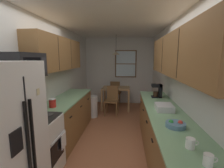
{
  "coord_description": "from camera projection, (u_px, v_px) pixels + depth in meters",
  "views": [
    {
      "loc": [
        0.35,
        -2.65,
        1.79
      ],
      "look_at": [
        -0.05,
        1.4,
        1.12
      ],
      "focal_mm": 25.64,
      "sensor_mm": 36.0,
      "label": 1
    }
  ],
  "objects": [
    {
      "name": "ground_plane",
      "position": [
        112.0,
        132.0,
        3.91
      ],
      "size": [
        12.0,
        12.0,
        0.0
      ],
      "primitive_type": "plane",
      "color": "#995B3D"
    },
    {
      "name": "pendant_light",
      "position": [
        116.0,
        53.0,
        5.39
      ],
      "size": [
        0.26,
        0.26,
        0.66
      ],
      "color": "black"
    },
    {
      "name": "dining_table",
      "position": [
        116.0,
        91.0,
        5.6
      ],
      "size": [
        0.95,
        0.74,
        0.76
      ],
      "color": "#A87F51",
      "rests_on": "ground"
    },
    {
      "name": "dining_chair_near",
      "position": [
        112.0,
        99.0,
        5.06
      ],
      "size": [
        0.43,
        0.43,
        0.9
      ],
      "color": "brown",
      "rests_on": "ground"
    },
    {
      "name": "wall_left",
      "position": [
        57.0,
        79.0,
        3.83
      ],
      "size": [
        0.1,
        9.0,
        2.55
      ],
      "primitive_type": "cube",
      "color": "silver",
      "rests_on": "ground"
    },
    {
      "name": "counter_left",
      "position": [
        68.0,
        116.0,
        3.69
      ],
      "size": [
        0.64,
        2.0,
        0.9
      ],
      "color": "brown",
      "rests_on": "ground"
    },
    {
      "name": "dining_chair_far",
      "position": [
        116.0,
        91.0,
        6.19
      ],
      "size": [
        0.44,
        0.44,
        0.9
      ],
      "color": "brown",
      "rests_on": "ground"
    },
    {
      "name": "upper_cabinets_right",
      "position": [
        179.0,
        55.0,
        2.47
      ],
      "size": [
        0.33,
        2.87,
        0.67
      ],
      "color": "brown"
    },
    {
      "name": "storage_canister",
      "position": [
        52.0,
        103.0,
        2.9
      ],
      "size": [
        0.12,
        0.12,
        0.16
      ],
      "color": "red",
      "rests_on": "counter_left"
    },
    {
      "name": "dish_rack",
      "position": [
        164.0,
        107.0,
        2.73
      ],
      "size": [
        0.28,
        0.34,
        0.1
      ],
      "primitive_type": "cube",
      "color": "silver",
      "rests_on": "counter_right"
    },
    {
      "name": "wall_back",
      "position": [
        119.0,
        71.0,
        6.3
      ],
      "size": [
        4.4,
        0.1,
        2.55
      ],
      "primitive_type": "cube",
      "color": "silver",
      "rests_on": "ground"
    },
    {
      "name": "upper_cabinets_left",
      "position": [
        58.0,
        54.0,
        3.43
      ],
      "size": [
        0.33,
        2.08,
        0.69
      ],
      "color": "brown"
    },
    {
      "name": "counter_right",
      "position": [
        164.0,
        136.0,
        2.76
      ],
      "size": [
        0.64,
        3.19,
        0.9
      ],
      "color": "brown",
      "rests_on": "ground"
    },
    {
      "name": "dish_towel",
      "position": [
        64.0,
        140.0,
        2.52
      ],
      "size": [
        0.02,
        0.16,
        0.24
      ],
      "primitive_type": "cube",
      "color": "white"
    },
    {
      "name": "ceiling_slab",
      "position": [
        112.0,
        21.0,
        3.49
      ],
      "size": [
        4.4,
        9.0,
        0.08
      ],
      "primitive_type": "cube",
      "color": "white"
    },
    {
      "name": "back_window",
      "position": [
        126.0,
        64.0,
        6.16
      ],
      "size": [
        0.82,
        0.05,
        1.04
      ],
      "color": "brown"
    },
    {
      "name": "mug_by_coffeemaker",
      "position": [
        190.0,
        143.0,
        1.58
      ],
      "size": [
        0.13,
        0.09,
        0.1
      ],
      "color": "white",
      "rests_on": "counter_right"
    },
    {
      "name": "stove_range",
      "position": [
        37.0,
        146.0,
        2.41
      ],
      "size": [
        0.66,
        0.59,
        1.1
      ],
      "color": "white",
      "rests_on": "ground"
    },
    {
      "name": "wall_right",
      "position": [
        173.0,
        81.0,
        3.57
      ],
      "size": [
        0.1,
        9.0,
        2.55
      ],
      "primitive_type": "cube",
      "color": "silver",
      "rests_on": "ground"
    },
    {
      "name": "fruit_bowl",
      "position": [
        176.0,
        124.0,
        2.07
      ],
      "size": [
        0.25,
        0.25,
        0.09
      ],
      "color": "#597F9E",
      "rests_on": "counter_right"
    },
    {
      "name": "trash_bin",
      "position": [
        93.0,
        106.0,
        4.86
      ],
      "size": [
        0.3,
        0.3,
        0.65
      ],
      "primitive_type": "cylinder",
      "color": "silver",
      "rests_on": "ground"
    },
    {
      "name": "mug_spare",
      "position": [
        208.0,
        160.0,
        1.32
      ],
      "size": [
        0.12,
        0.08,
        0.1
      ],
      "color": "white",
      "rests_on": "counter_right"
    },
    {
      "name": "microwave_over_range",
      "position": [
        23.0,
        65.0,
        2.23
      ],
      "size": [
        0.39,
        0.63,
        0.35
      ],
      "color": "black"
    },
    {
      "name": "coffee_maker",
      "position": [
        158.0,
        91.0,
        3.6
      ],
      "size": [
        0.22,
        0.18,
        0.3
      ],
      "color": "black",
      "rests_on": "counter_right"
    }
  ]
}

